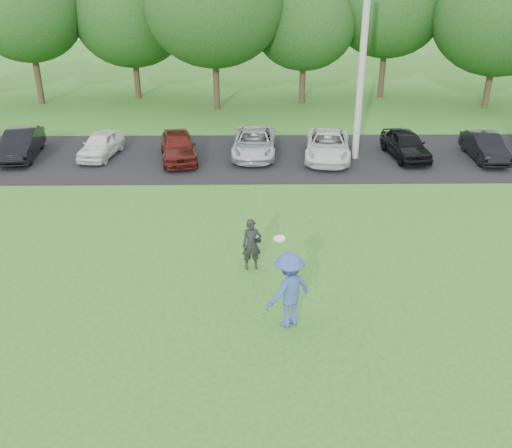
% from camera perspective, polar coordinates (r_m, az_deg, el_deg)
% --- Properties ---
extents(ground, '(100.00, 100.00, 0.00)m').
position_cam_1_polar(ground, '(13.66, 0.20, -11.35)').
color(ground, '#306F1F').
rests_on(ground, ground).
extents(parking_lot, '(32.00, 6.50, 0.03)m').
position_cam_1_polar(parking_lot, '(25.28, -0.29, 6.72)').
color(parking_lot, black).
rests_on(parking_lot, ground).
extents(utility_pole, '(0.28, 0.28, 9.21)m').
position_cam_1_polar(utility_pole, '(24.43, 10.67, 16.73)').
color(utility_pole, '#A1A19C').
rests_on(utility_pole, ground).
extents(frisbee_player, '(1.44, 1.33, 2.33)m').
position_cam_1_polar(frisbee_player, '(13.60, 3.31, -6.60)').
color(frisbee_player, '#374E9B').
rests_on(frisbee_player, ground).
extents(camera_bystander, '(0.61, 0.47, 1.53)m').
position_cam_1_polar(camera_bystander, '(16.03, -0.43, -2.08)').
color(camera_bystander, black).
rests_on(camera_bystander, ground).
extents(parked_cars, '(29.15, 4.85, 1.25)m').
position_cam_1_polar(parked_cars, '(25.08, -1.11, 8.01)').
color(parked_cars, '#56595E').
rests_on(parked_cars, parking_lot).
extents(tree_row, '(42.39, 9.85, 8.64)m').
position_cam_1_polar(tree_row, '(33.87, 2.26, 20.03)').
color(tree_row, '#38281C').
rests_on(tree_row, ground).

